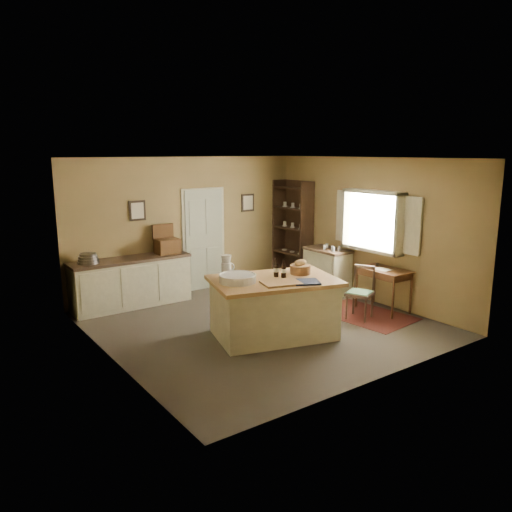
{
  "coord_description": "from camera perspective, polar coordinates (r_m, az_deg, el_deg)",
  "views": [
    {
      "loc": [
        -4.63,
        -6.34,
        2.81
      ],
      "look_at": [
        -0.06,
        0.06,
        1.15
      ],
      "focal_mm": 35.0,
      "sensor_mm": 36.0,
      "label": 1
    }
  ],
  "objects": [
    {
      "name": "rug",
      "position": [
        8.98,
        12.33,
        -6.58
      ],
      "size": [
        1.27,
        1.71,
        0.01
      ],
      "primitive_type": "cube",
      "rotation": [
        0.0,
        0.0,
        0.11
      ],
      "color": "#4A1610",
      "rests_on": "ground"
    },
    {
      "name": "desk_chair",
      "position": [
        8.65,
        11.78,
        -4.25
      ],
      "size": [
        0.54,
        0.54,
        0.88
      ],
      "primitive_type": null,
      "rotation": [
        0.0,
        0.0,
        0.4
      ],
      "color": "black",
      "rests_on": "ground"
    },
    {
      "name": "window",
      "position": [
        9.43,
        13.34,
        3.93
      ],
      "size": [
        0.25,
        1.99,
        1.12
      ],
      "color": "beige",
      "rests_on": "ground"
    },
    {
      "name": "ceiling",
      "position": [
        7.85,
        0.63,
        11.12
      ],
      "size": [
        5.0,
        5.0,
        0.0
      ],
      "primitive_type": "plane",
      "color": "silver",
      "rests_on": "wall_back"
    },
    {
      "name": "wall_front",
      "position": [
        6.19,
        14.39,
        -2.11
      ],
      "size": [
        5.0,
        0.1,
        2.7
      ],
      "primitive_type": "cube",
      "color": "olive",
      "rests_on": "ground"
    },
    {
      "name": "writing_desk",
      "position": [
        9.12,
        14.42,
        -2.03
      ],
      "size": [
        0.56,
        0.91,
        0.82
      ],
      "color": "#321A0C",
      "rests_on": "ground"
    },
    {
      "name": "ground",
      "position": [
        8.34,
        0.58,
        -7.78
      ],
      "size": [
        5.0,
        5.0,
        0.0
      ],
      "primitive_type": "plane",
      "color": "#4E463B",
      "rests_on": "ground"
    },
    {
      "name": "sideboard",
      "position": [
        9.44,
        -14.03,
        -2.72
      ],
      "size": [
        2.19,
        0.62,
        1.18
      ],
      "color": "beige",
      "rests_on": "ground"
    },
    {
      "name": "framed_prints",
      "position": [
        10.11,
        -6.81,
        5.65
      ],
      "size": [
        2.82,
        0.02,
        0.38
      ],
      "color": "black",
      "rests_on": "ground"
    },
    {
      "name": "shelving_unit",
      "position": [
        11.01,
        4.38,
        2.9
      ],
      "size": [
        0.37,
        0.98,
        2.18
      ],
      "color": "black",
      "rests_on": "ground"
    },
    {
      "name": "wall_back",
      "position": [
        10.08,
        -7.82,
        3.49
      ],
      "size": [
        5.0,
        0.1,
        2.7
      ],
      "primitive_type": "cube",
      "color": "olive",
      "rests_on": "ground"
    },
    {
      "name": "work_island",
      "position": [
        7.68,
        1.99,
        -5.72
      ],
      "size": [
        2.13,
        1.68,
        1.2
      ],
      "rotation": [
        0.0,
        0.0,
        -0.27
      ],
      "color": "beige",
      "rests_on": "ground"
    },
    {
      "name": "door",
      "position": [
        10.27,
        -5.97,
        2.02
      ],
      "size": [
        0.97,
        0.06,
        2.11
      ],
      "primitive_type": "cube",
      "color": "#A1A68C",
      "rests_on": "ground"
    },
    {
      "name": "wall_left",
      "position": [
        6.84,
        -16.56,
        -0.9
      ],
      "size": [
        0.1,
        5.0,
        2.7
      ],
      "primitive_type": "cube",
      "color": "olive",
      "rests_on": "ground"
    },
    {
      "name": "right_cabinet",
      "position": [
        10.13,
        8.12,
        -1.63
      ],
      "size": [
        0.53,
        0.95,
        0.99
      ],
      "color": "beige",
      "rests_on": "ground"
    },
    {
      "name": "wall_right",
      "position": [
        9.65,
        12.7,
        2.93
      ],
      "size": [
        0.1,
        5.0,
        2.7
      ],
      "primitive_type": "cube",
      "color": "olive",
      "rests_on": "ground"
    }
  ]
}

